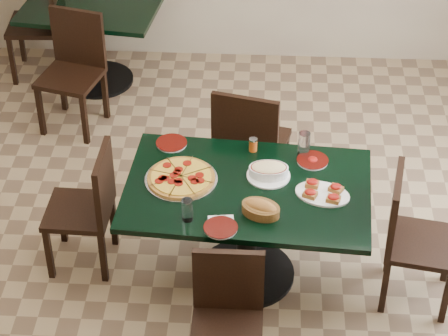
# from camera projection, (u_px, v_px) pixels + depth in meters

# --- Properties ---
(floor) EXTENTS (5.50, 5.50, 0.00)m
(floor) POSITION_uv_depth(u_px,v_px,m) (239.00, 258.00, 5.96)
(floor) COLOR #8E7552
(floor) RESTS_ON ground
(main_table) EXTENTS (1.58, 1.07, 0.75)m
(main_table) POSITION_uv_depth(u_px,v_px,m) (247.00, 210.00, 5.49)
(main_table) COLOR black
(main_table) RESTS_ON floor
(back_table) EXTENTS (1.22, 0.95, 0.75)m
(back_table) POSITION_uv_depth(u_px,v_px,m) (94.00, 29.00, 7.45)
(back_table) COLOR black
(back_table) RESTS_ON floor
(chair_far) EXTENTS (0.56, 0.56, 1.00)m
(chair_far) POSITION_uv_depth(u_px,v_px,m) (249.00, 141.00, 6.08)
(chair_far) COLOR black
(chair_far) RESTS_ON floor
(chair_near) EXTENTS (0.40, 0.40, 0.86)m
(chair_near) POSITION_uv_depth(u_px,v_px,m) (227.00, 314.00, 4.91)
(chair_near) COLOR black
(chair_near) RESTS_ON floor
(chair_right) EXTENTS (0.51, 0.51, 0.93)m
(chair_right) POSITION_uv_depth(u_px,v_px,m) (409.00, 232.00, 5.38)
(chair_right) COLOR black
(chair_right) RESTS_ON floor
(chair_left) EXTENTS (0.43, 0.43, 0.90)m
(chair_left) POSITION_uv_depth(u_px,v_px,m) (90.00, 203.00, 5.64)
(chair_left) COLOR black
(chair_left) RESTS_ON floor
(back_chair_near) EXTENTS (0.55, 0.55, 0.96)m
(back_chair_near) POSITION_uv_depth(u_px,v_px,m) (74.00, 63.00, 6.96)
(back_chair_near) COLOR black
(back_chair_near) RESTS_ON floor
(back_chair_left) EXTENTS (0.49, 0.49, 1.00)m
(back_chair_left) POSITION_uv_depth(u_px,v_px,m) (45.00, 16.00, 7.55)
(back_chair_left) COLOR black
(back_chair_left) RESTS_ON floor
(pepperoni_pizza) EXTENTS (0.46, 0.46, 0.04)m
(pepperoni_pizza) POSITION_uv_depth(u_px,v_px,m) (181.00, 178.00, 5.42)
(pepperoni_pizza) COLOR silver
(pepperoni_pizza) RESTS_ON main_table
(lasagna_casserole) EXTENTS (0.27, 0.27, 0.09)m
(lasagna_casserole) POSITION_uv_depth(u_px,v_px,m) (269.00, 171.00, 5.44)
(lasagna_casserole) COLOR white
(lasagna_casserole) RESTS_ON main_table
(bread_basket) EXTENTS (0.28, 0.24, 0.10)m
(bread_basket) POSITION_uv_depth(u_px,v_px,m) (261.00, 208.00, 5.15)
(bread_basket) COLOR brown
(bread_basket) RESTS_ON main_table
(bruschetta_platter) EXTENTS (0.39, 0.32, 0.05)m
(bruschetta_platter) POSITION_uv_depth(u_px,v_px,m) (323.00, 192.00, 5.30)
(bruschetta_platter) COLOR white
(bruschetta_platter) RESTS_ON main_table
(side_plate_near) EXTENTS (0.20, 0.20, 0.02)m
(side_plate_near) POSITION_uv_depth(u_px,v_px,m) (221.00, 228.00, 5.07)
(side_plate_near) COLOR white
(side_plate_near) RESTS_ON main_table
(side_plate_far_r) EXTENTS (0.20, 0.20, 0.03)m
(side_plate_far_r) POSITION_uv_depth(u_px,v_px,m) (313.00, 160.00, 5.58)
(side_plate_far_r) COLOR white
(side_plate_far_r) RESTS_ON main_table
(side_plate_far_l) EXTENTS (0.21, 0.21, 0.02)m
(side_plate_far_l) POSITION_uv_depth(u_px,v_px,m) (172.00, 143.00, 5.73)
(side_plate_far_l) COLOR white
(side_plate_far_l) RESTS_ON main_table
(napkin_setting) EXTENTS (0.17, 0.17, 0.01)m
(napkin_setting) POSITION_uv_depth(u_px,v_px,m) (222.00, 224.00, 5.10)
(napkin_setting) COLOR white
(napkin_setting) RESTS_ON main_table
(water_glass_a) EXTENTS (0.08, 0.08, 0.17)m
(water_glass_a) POSITION_uv_depth(u_px,v_px,m) (304.00, 144.00, 5.60)
(water_glass_a) COLOR silver
(water_glass_a) RESTS_ON main_table
(water_glass_b) EXTENTS (0.07, 0.07, 0.14)m
(water_glass_b) POSITION_uv_depth(u_px,v_px,m) (187.00, 210.00, 5.09)
(water_glass_b) COLOR silver
(water_glass_b) RESTS_ON main_table
(pepper_shaker) EXTENTS (0.05, 0.05, 0.09)m
(pepper_shaker) POSITION_uv_depth(u_px,v_px,m) (253.00, 144.00, 5.65)
(pepper_shaker) COLOR #BE4F14
(pepper_shaker) RESTS_ON main_table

